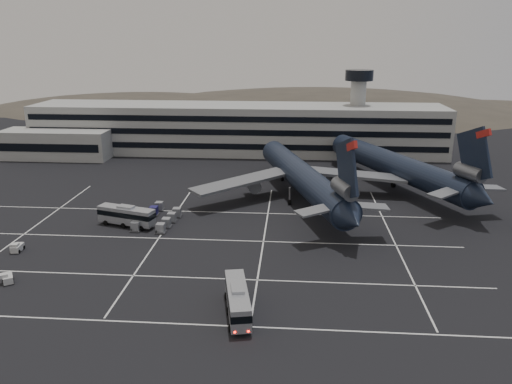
# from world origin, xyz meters

# --- Properties ---
(ground) EXTENTS (260.00, 260.00, 0.00)m
(ground) POSITION_xyz_m (0.00, 0.00, 0.00)
(ground) COLOR black
(ground) RESTS_ON ground
(lane_markings) EXTENTS (90.00, 55.62, 0.01)m
(lane_markings) POSITION_xyz_m (0.95, 0.72, 0.01)
(lane_markings) COLOR silver
(lane_markings) RESTS_ON ground
(terminal) EXTENTS (125.00, 26.00, 24.00)m
(terminal) POSITION_xyz_m (-2.95, 71.14, 6.93)
(terminal) COLOR gray
(terminal) RESTS_ON ground
(hills) EXTENTS (352.00, 180.00, 44.00)m
(hills) POSITION_xyz_m (17.99, 170.00, -12.07)
(hills) COLOR #38332B
(hills) RESTS_ON ground
(trijet_main) EXTENTS (45.42, 56.53, 18.08)m
(trijet_main) POSITION_xyz_m (18.79, 26.13, 5.25)
(trijet_main) COLOR black
(trijet_main) RESTS_ON ground
(trijet_far) EXTENTS (31.38, 54.45, 18.08)m
(trijet_far) POSITION_xyz_m (40.05, 36.85, 5.43)
(trijet_far) COLOR black
(trijet_far) RESTS_ON ground
(bus_near) EXTENTS (4.55, 11.07, 3.81)m
(bus_near) POSITION_xyz_m (10.23, -19.17, 2.08)
(bus_near) COLOR gray
(bus_near) RESTS_ON ground
(bus_far) EXTENTS (11.19, 5.56, 3.86)m
(bus_far) POSITION_xyz_m (-13.27, 9.39, 2.11)
(bus_far) COLOR gray
(bus_far) RESTS_ON ground
(tug_a) EXTENTS (1.67, 2.54, 1.54)m
(tug_a) POSITION_xyz_m (-27.21, -3.12, 0.68)
(tug_a) COLOR #B9B9B5
(tug_a) RESTS_ON ground
(tug_b) EXTENTS (2.45, 2.71, 1.50)m
(tug_b) POSITION_xyz_m (-22.87, -13.40, 0.66)
(tug_b) COLOR #B9B9B5
(tug_b) RESTS_ON ground
(uld_cluster) EXTENTS (7.62, 13.96, 1.73)m
(uld_cluster) POSITION_xyz_m (-8.28, 11.75, 0.85)
(uld_cluster) COLOR #2D2D30
(uld_cluster) RESTS_ON ground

